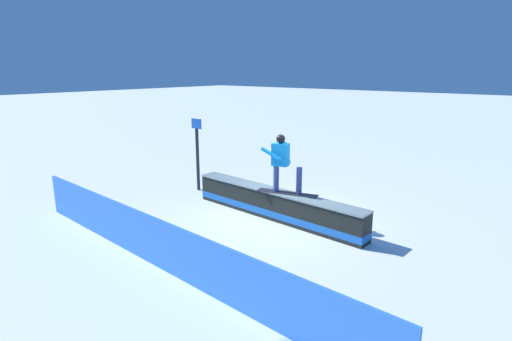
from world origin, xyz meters
TOP-DOWN VIEW (x-y plane):
  - ground_plane at (0.00, 0.00)m, footprint 120.00×120.00m
  - grind_box at (0.00, 0.00)m, footprint 5.19×0.77m
  - snowboarder at (-0.25, 0.06)m, footprint 1.57×0.71m
  - safety_fence at (0.00, 3.58)m, footprint 9.67×0.55m
  - trail_marker at (3.38, -0.48)m, footprint 0.40×0.10m

SIDE VIEW (x-z plane):
  - ground_plane at x=0.00m, z-range 0.00..0.00m
  - grind_box at x=0.00m, z-range -0.04..0.72m
  - safety_fence at x=0.00m, z-range 0.00..1.01m
  - trail_marker at x=3.38m, z-range 0.07..2.34m
  - snowboarder at x=-0.25m, z-range 0.81..2.28m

